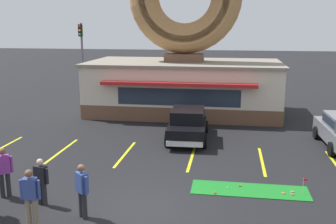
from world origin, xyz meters
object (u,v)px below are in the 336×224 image
Objects in this scene: golf_ball at (228,187)px; trash_bin at (279,117)px; pedestrian_leather_jacket_man at (30,195)px; traffic_light_pole at (82,51)px; pedestrian_hooded_kid at (41,180)px; putting_flag_pin at (304,182)px; car_black at (188,123)px; pedestrian_crossing_woman at (4,170)px; pedestrian_blue_sweater_man at (82,188)px.

trash_bin is at bearing 73.60° from golf_ball.
golf_ball is 0.02× the size of pedestrian_leather_jacket_man.
pedestrian_leather_jacket_man is 0.30× the size of traffic_light_pole.
putting_flag_pin is at bearing 14.27° from pedestrian_hooded_kid.
pedestrian_leather_jacket_man is at bearing -110.22° from car_black.
pedestrian_leather_jacket_man is (-3.46, -9.40, 0.08)m from car_black.
putting_flag_pin is at bearing -49.03° from traffic_light_pole.
traffic_light_pole is (-14.00, 16.13, 3.27)m from putting_flag_pin.
traffic_light_pole is at bearing 125.40° from golf_ball.
golf_ball is 6.32m from pedestrian_hooded_kid.
pedestrian_leather_jacket_man is at bearing -42.55° from pedestrian_crossing_woman.
pedestrian_crossing_woman is 1.76× the size of trash_bin.
trash_bin is at bearing 88.45° from putting_flag_pin.
putting_flag_pin is at bearing 22.12° from pedestrian_blue_sweater_man.
traffic_light_pole is (-9.37, 10.20, 2.84)m from car_black.
pedestrian_hooded_kid reaches higher than putting_flag_pin.
pedestrian_blue_sweater_man is 0.99× the size of pedestrian_crossing_woman.
car_black reaches higher than putting_flag_pin.
car_black is (-4.64, 5.93, 0.43)m from putting_flag_pin.
pedestrian_hooded_kid is (-1.61, 0.63, -0.08)m from pedestrian_blue_sweater_man.
golf_ball is 0.02× the size of pedestrian_blue_sweater_man.
pedestrian_blue_sweater_man reaches higher than putting_flag_pin.
car_black is 4.74× the size of trash_bin.
golf_ball is at bearing 179.01° from putting_flag_pin.
pedestrian_hooded_kid is 14.70m from trash_bin.
pedestrian_hooded_kid is 19.31m from traffic_light_pole.
golf_ball is 0.01× the size of traffic_light_pole.
pedestrian_blue_sweater_man is 1.73m from pedestrian_hooded_kid.
pedestrian_crossing_woman is (-5.31, -7.71, 0.08)m from car_black.
pedestrian_leather_jacket_man is at bearing -122.42° from trash_bin.
traffic_light_pole is at bearing 102.78° from pedestrian_crossing_woman.
pedestrian_blue_sweater_man is 1.73× the size of trash_bin.
pedestrian_blue_sweater_man is 3.27m from pedestrian_crossing_woman.
car_black reaches higher than pedestrian_hooded_kid.
pedestrian_blue_sweater_man is 14.35m from trash_bin.
putting_flag_pin reaches higher than golf_ball.
golf_ball is 0.02× the size of pedestrian_crossing_woman.
trash_bin is (2.84, 9.64, 0.45)m from golf_ball.
pedestrian_hooded_kid is 1.55m from pedestrian_crossing_woman.
golf_ball is at bearing 33.54° from pedestrian_blue_sweater_man.
car_black is 10.02m from pedestrian_leather_jacket_man.
golf_ball is at bearing 20.48° from pedestrian_hooded_kid.
golf_ball is at bearing 32.51° from pedestrian_leather_jacket_man.
pedestrian_crossing_woman reaches higher than car_black.
putting_flag_pin is 10.12m from pedestrian_crossing_woman.
traffic_light_pole is at bearing 106.77° from pedestrian_leather_jacket_man.
traffic_light_pole is (-4.06, 17.91, 2.76)m from pedestrian_crossing_woman.
pedestrian_crossing_woman is at bearing -77.22° from traffic_light_pole.
pedestrian_hooded_kid reaches higher than trash_bin.
pedestrian_blue_sweater_man is at bearing -17.75° from pedestrian_crossing_woman.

